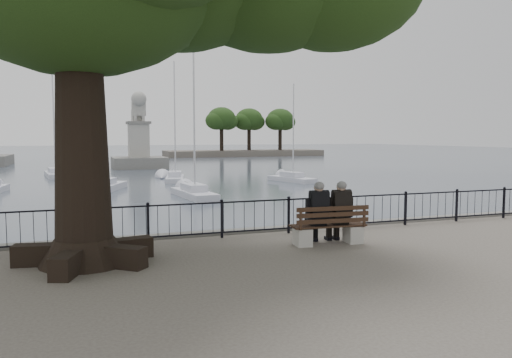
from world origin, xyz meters
name	(u,v)px	position (x,y,z in m)	size (l,w,h in m)	color
harbor	(250,249)	(0.00, 3.00, -0.50)	(260.00, 260.00, 1.20)	#63625D
railing	(256,216)	(0.00, 2.50, 0.56)	(22.06, 0.06, 1.00)	black
bench	(329,231)	(1.39, 0.76, 0.36)	(2.00, 0.72, 1.04)	#9C9B98
person_left	(317,215)	(1.09, 0.89, 0.76)	(0.50, 0.83, 1.65)	black
person_right	(339,214)	(1.71, 0.85, 0.76)	(0.50, 0.83, 1.65)	black
lion_monument	(139,149)	(2.00, 49.93, 1.28)	(6.18, 6.18, 9.07)	#63625D
sailboat_b	(103,186)	(-3.22, 25.20, -0.63)	(3.80, 6.36, 13.52)	silver
sailboat_c	(194,192)	(2.01, 19.82, -0.66)	(2.03, 5.46, 11.42)	silver
sailboat_d	(292,178)	(12.03, 27.54, -0.73)	(2.67, 5.20, 8.25)	silver
sailboat_f	(175,177)	(2.92, 31.37, -0.69)	(2.47, 5.31, 10.14)	silver
sailboat_h	(56,172)	(-6.81, 39.33, -0.58)	(2.36, 6.00, 14.80)	silver
far_shore	(248,135)	(25.54, 79.46, 3.00)	(30.00, 8.60, 9.18)	#554D43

